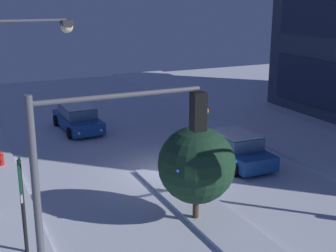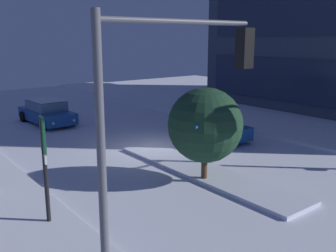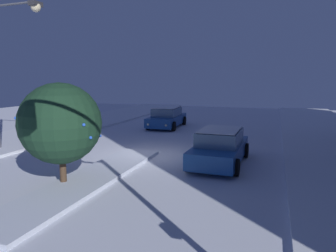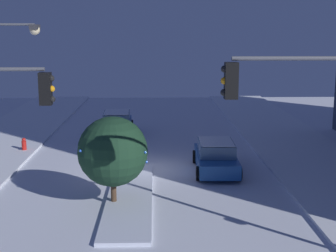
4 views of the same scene
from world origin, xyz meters
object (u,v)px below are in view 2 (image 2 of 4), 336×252
object	(u,v)px
car_far	(209,125)
car_near	(47,112)
parking_info_sign	(44,157)
decorated_tree_median	(205,125)
street_lamp_arched	(13,53)
traffic_light_corner_near_right	(173,92)

from	to	relation	value
car_far	car_near	bearing A→B (deg)	33.51
car_near	parking_info_sign	world-z (taller)	parking_info_sign
car_far	parking_info_sign	world-z (taller)	parking_info_sign
parking_info_sign	decorated_tree_median	xyz separation A→B (m)	(0.19, 5.80, 0.12)
car_near	car_far	distance (m)	10.22
car_near	decorated_tree_median	size ratio (longest dim) A/B	1.36
street_lamp_arched	parking_info_sign	distance (m)	4.06
car_far	traffic_light_corner_near_right	xyz separation A→B (m)	(7.63, -8.56, 3.31)
parking_info_sign	decorated_tree_median	world-z (taller)	decorated_tree_median
street_lamp_arched	decorated_tree_median	distance (m)	6.85
parking_info_sign	decorated_tree_median	bearing A→B (deg)	8.56
parking_info_sign	car_far	bearing A→B (deg)	32.83
car_near	street_lamp_arched	size ratio (longest dim) A/B	0.67
car_far	decorated_tree_median	size ratio (longest dim) A/B	1.32
car_far	street_lamp_arched	bearing A→B (deg)	98.48
car_far	decorated_tree_median	world-z (taller)	decorated_tree_median
traffic_light_corner_near_right	decorated_tree_median	distance (m)	5.46
street_lamp_arched	parking_info_sign	xyz separation A→B (m)	(3.05, -0.32, -2.67)
traffic_light_corner_near_right	parking_info_sign	world-z (taller)	traffic_light_corner_near_right
car_far	street_lamp_arched	distance (m)	10.85
decorated_tree_median	parking_info_sign	bearing A→B (deg)	-91.86
decorated_tree_median	car_near	bearing A→B (deg)	-176.22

